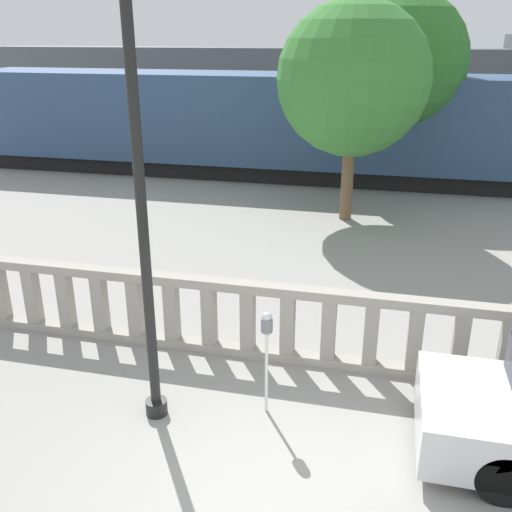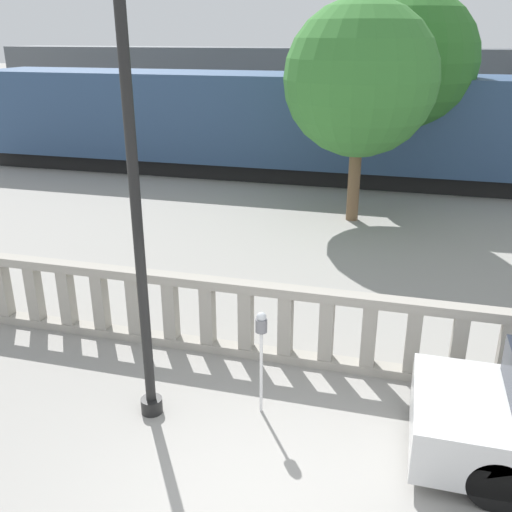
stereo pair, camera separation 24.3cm
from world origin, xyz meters
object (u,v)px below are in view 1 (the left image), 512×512
at_px(lamppost, 132,82).
at_px(tree_left, 398,61).
at_px(parking_meter, 267,335).
at_px(train_far, 265,88).
at_px(train_near, 278,124).
at_px(tree_right, 353,79).

bearing_deg(lamppost, tree_left, 78.22).
relative_size(parking_meter, train_far, 0.05).
bearing_deg(train_near, parking_meter, -79.24).
height_order(lamppost, tree_left, lamppost).
xyz_separation_m(parking_meter, train_near, (-2.46, 12.93, 0.66)).
distance_m(parking_meter, train_far, 23.12).
xyz_separation_m(tree_left, tree_right, (-1.03, -3.75, -0.28)).
bearing_deg(train_near, tree_right, -58.14).
height_order(parking_meter, tree_left, tree_left).
relative_size(train_far, tree_left, 4.82).
relative_size(train_near, tree_left, 3.65).
bearing_deg(parking_meter, train_far, 102.64).
bearing_deg(tree_left, tree_right, -105.39).
bearing_deg(tree_right, tree_left, 74.61).
relative_size(lamppost, train_far, 0.23).
relative_size(lamppost, tree_right, 1.21).
bearing_deg(train_near, tree_left, -9.30).
distance_m(lamppost, train_near, 13.57).
relative_size(train_far, tree_right, 5.21).
bearing_deg(tree_left, lamppost, -101.78).
xyz_separation_m(parking_meter, tree_left, (1.29, 12.32, 2.71)).
xyz_separation_m(lamppost, tree_left, (2.65, 12.71, -0.29)).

